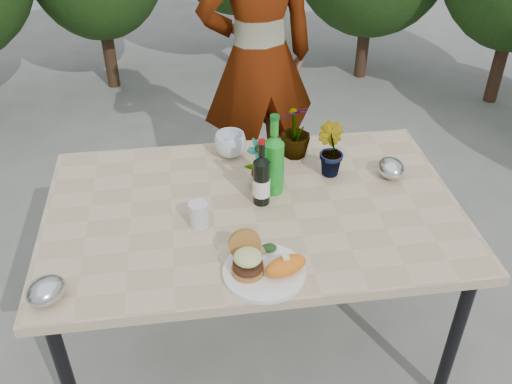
{
  "coord_description": "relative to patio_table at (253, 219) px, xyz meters",
  "views": [
    {
      "loc": [
        -0.23,
        -1.73,
        2.1
      ],
      "look_at": [
        0.0,
        -0.08,
        0.88
      ],
      "focal_mm": 40.0,
      "sensor_mm": 36.0,
      "label": 1
    }
  ],
  "objects": [
    {
      "name": "foil_packet_left",
      "position": [
        -0.71,
        -0.39,
        0.1
      ],
      "size": [
        0.17,
        0.17,
        0.08
      ],
      "primitive_type": "ellipsoid",
      "rotation": [
        0.0,
        0.0,
        0.86
      ],
      "color": "#B1B3B8",
      "rests_on": "patio_table"
    },
    {
      "name": "grilled_veg",
      "position": [
        0.0,
        -0.28,
        0.09
      ],
      "size": [
        0.08,
        0.05,
        0.03
      ],
      "color": "olive",
      "rests_on": "dinner_plate"
    },
    {
      "name": "seedling_right",
      "position": [
        0.23,
        0.35,
        0.18
      ],
      "size": [
        0.17,
        0.17,
        0.24
      ],
      "primitive_type": "imported",
      "rotation": [
        0.0,
        0.0,
        3.49
      ],
      "color": "#256121",
      "rests_on": "patio_table"
    },
    {
      "name": "patio_table",
      "position": [
        0.0,
        0.0,
        0.0
      ],
      "size": [
        1.6,
        1.0,
        0.75
      ],
      "color": "tan",
      "rests_on": "ground"
    },
    {
      "name": "sweet_potato",
      "position": [
        0.06,
        -0.39,
        0.1
      ],
      "size": [
        0.17,
        0.12,
        0.06
      ],
      "primitive_type": "ellipsoid",
      "rotation": [
        0.0,
        0.0,
        0.35
      ],
      "color": "orange",
      "rests_on": "dinner_plate"
    },
    {
      "name": "seedling_left",
      "position": [
        0.04,
        0.15,
        0.16
      ],
      "size": [
        0.13,
        0.12,
        0.2
      ],
      "primitive_type": "imported",
      "rotation": [
        0.0,
        0.0,
        0.67
      ],
      "color": "#20581E",
      "rests_on": "patio_table"
    },
    {
      "name": "sparkling_water",
      "position": [
        0.09,
        0.1,
        0.18
      ],
      "size": [
        0.08,
        0.08,
        0.34
      ],
      "rotation": [
        0.0,
        0.0,
        -0.38
      ],
      "color": "#1A9321",
      "rests_on": "patio_table"
    },
    {
      "name": "plastic_cup",
      "position": [
        -0.21,
        -0.08,
        0.1
      ],
      "size": [
        0.07,
        0.07,
        0.09
      ],
      "primitive_type": "cylinder",
      "color": "silver",
      "rests_on": "patio_table"
    },
    {
      "name": "seedling_mid",
      "position": [
        0.34,
        0.19,
        0.17
      ],
      "size": [
        0.15,
        0.16,
        0.23
      ],
      "primitive_type": "imported",
      "rotation": [
        0.0,
        0.0,
        2.05
      ],
      "color": "#26551D",
      "rests_on": "patio_table"
    },
    {
      "name": "person",
      "position": [
        0.18,
        1.09,
        0.19
      ],
      "size": [
        0.72,
        0.54,
        1.77
      ],
      "primitive_type": "imported",
      "rotation": [
        0.0,
        0.0,
        3.34
      ],
      "color": "#925F49",
      "rests_on": "ground"
    },
    {
      "name": "blue_bowl",
      "position": [
        -0.05,
        0.39,
        0.11
      ],
      "size": [
        0.17,
        0.17,
        0.11
      ],
      "primitive_type": "imported",
      "rotation": [
        0.0,
        0.0,
        0.25
      ],
      "color": "silver",
      "rests_on": "patio_table"
    },
    {
      "name": "burger_stack",
      "position": [
        -0.07,
        -0.35,
        0.12
      ],
      "size": [
        0.11,
        0.16,
        0.11
      ],
      "color": "#B7722D",
      "rests_on": "dinner_plate"
    },
    {
      "name": "foil_packet_right",
      "position": [
        0.59,
        0.13,
        0.1
      ],
      "size": [
        0.11,
        0.13,
        0.08
      ],
      "primitive_type": "ellipsoid",
      "rotation": [
        0.0,
        0.0,
        1.56
      ],
      "color": "silver",
      "rests_on": "patio_table"
    },
    {
      "name": "ground",
      "position": [
        0.0,
        0.0,
        -0.69
      ],
      "size": [
        80.0,
        80.0,
        0.0
      ],
      "primitive_type": "plane",
      "color": "slate",
      "rests_on": "ground"
    },
    {
      "name": "dinner_plate",
      "position": [
        -0.01,
        -0.37,
        0.06
      ],
      "size": [
        0.28,
        0.28,
        0.01
      ],
      "primitive_type": "cylinder",
      "color": "white",
      "rests_on": "patio_table"
    },
    {
      "name": "wine_bottle",
      "position": [
        0.04,
        0.03,
        0.16
      ],
      "size": [
        0.07,
        0.07,
        0.28
      ],
      "rotation": [
        0.0,
        0.0,
        0.07
      ],
      "color": "black",
      "rests_on": "patio_table"
    }
  ]
}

